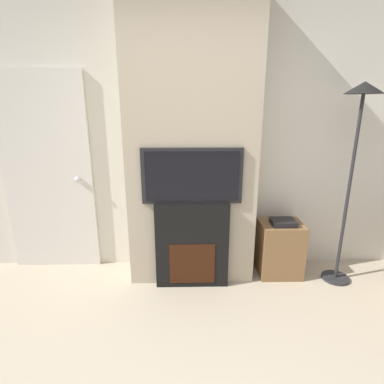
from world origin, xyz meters
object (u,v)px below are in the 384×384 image
Objects in this scene: fireplace at (192,245)px; floor_lamp at (358,129)px; television at (192,176)px; media_stand at (280,248)px.

floor_lamp is (1.44, 0.04, 1.07)m from fireplace.
television is 1.21m from media_stand.
media_stand is at bearing 11.05° from fireplace.
television is at bearing -168.83° from media_stand.
floor_lamp is 3.11× the size of media_stand.
fireplace is at bearing 90.00° from television.
fireplace is at bearing -178.27° from floor_lamp.
fireplace is 1.79m from floor_lamp.
floor_lamp is 1.32m from media_stand.
floor_lamp is at bearing -13.52° from media_stand.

